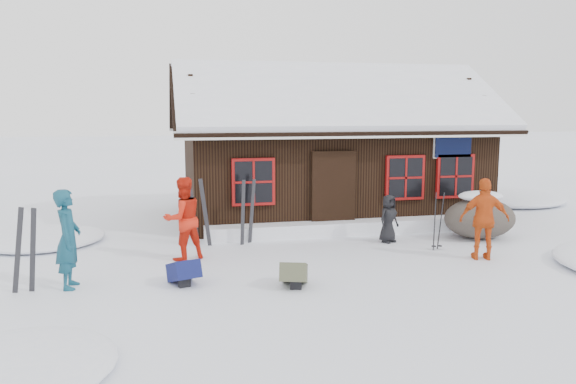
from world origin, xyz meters
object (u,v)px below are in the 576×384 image
at_px(skier_orange_left, 183,219).
at_px(backpack_blue, 184,275).
at_px(skier_crouched, 388,219).
at_px(ski_poles, 438,222).
at_px(backpack_olive, 294,277).
at_px(boulder, 480,217).
at_px(skier_teal, 68,239).
at_px(skier_orange_right, 484,219).
at_px(ski_pair_left, 25,251).

relative_size(skier_orange_left, backpack_blue, 2.85).
bearing_deg(skier_crouched, ski_poles, -75.65).
bearing_deg(ski_poles, backpack_olive, -153.30).
height_order(boulder, ski_poles, ski_poles).
distance_m(skier_teal, ski_poles, 7.55).
bearing_deg(skier_crouched, skier_orange_left, 159.75).
height_order(skier_orange_right, boulder, skier_orange_right).
xyz_separation_m(boulder, backpack_blue, (-7.07, -2.12, -0.35)).
bearing_deg(backpack_blue, boulder, -0.77).
bearing_deg(skier_crouched, skier_teal, 169.97).
bearing_deg(skier_crouched, backpack_olive, -162.94).
relative_size(backpack_blue, backpack_olive, 1.00).
distance_m(skier_teal, boulder, 9.20).
bearing_deg(skier_orange_right, boulder, -102.07).
relative_size(skier_orange_left, skier_crouched, 1.53).
xyz_separation_m(skier_teal, skier_orange_left, (1.99, 1.46, -0.01)).
xyz_separation_m(skier_crouched, backpack_blue, (-4.77, -2.20, -0.40)).
distance_m(skier_orange_left, boulder, 7.03).
bearing_deg(backpack_olive, skier_orange_right, 29.88).
bearing_deg(boulder, skier_teal, -168.20).
relative_size(skier_orange_right, skier_crouched, 1.51).
bearing_deg(ski_pair_left, skier_orange_left, 43.22).
xyz_separation_m(ski_pair_left, backpack_blue, (2.59, -0.15, -0.54)).
bearing_deg(boulder, ski_pair_left, -168.45).
xyz_separation_m(skier_teal, ski_poles, (7.47, 1.06, -0.24)).
bearing_deg(backpack_blue, backpack_olive, -33.80).
bearing_deg(skier_orange_right, skier_orange_left, 4.61).
bearing_deg(backpack_olive, ski_poles, 44.54).
distance_m(skier_teal, skier_orange_left, 2.47).
bearing_deg(ski_poles, skier_orange_right, -60.59).
bearing_deg(boulder, skier_orange_right, -119.32).
bearing_deg(skier_orange_right, ski_pair_left, 18.61).
xyz_separation_m(boulder, ski_pair_left, (-9.67, -1.98, 0.19)).
height_order(skier_crouched, boulder, skier_crouched).
height_order(skier_crouched, backpack_olive, skier_crouched).
xyz_separation_m(skier_crouched, ski_poles, (0.77, -0.90, 0.06)).
bearing_deg(backpack_blue, skier_orange_left, 70.25).
bearing_deg(boulder, ski_poles, -151.86).
distance_m(skier_orange_right, backpack_blue, 6.13).
bearing_deg(boulder, backpack_blue, -163.29).
height_order(ski_poles, backpack_olive, ski_poles).
height_order(ski_pair_left, backpack_blue, ski_pair_left).
relative_size(skier_crouched, ski_poles, 0.85).
xyz_separation_m(skier_teal, boulder, (9.00, 1.88, -0.34)).
height_order(skier_orange_left, skier_orange_right, skier_orange_left).
height_order(skier_teal, boulder, skier_teal).
bearing_deg(ski_poles, backpack_blue, -166.75).
distance_m(backpack_blue, backpack_olive, 1.94).
xyz_separation_m(skier_crouched, ski_pair_left, (-7.36, -2.06, 0.15)).
distance_m(skier_orange_right, backpack_olive, 4.36).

